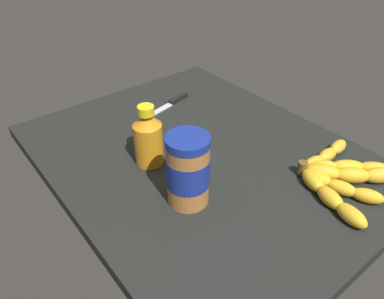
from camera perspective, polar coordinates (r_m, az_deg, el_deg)
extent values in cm
cube|color=black|center=(85.91, 1.55, -1.44)|extent=(81.06, 63.75, 3.02)
ellipsoid|color=gold|center=(78.89, 18.42, -4.66)|extent=(7.39, 5.30, 3.15)
ellipsoid|color=gold|center=(76.02, 20.80, -7.04)|extent=(7.29, 4.73, 3.15)
ellipsoid|color=gold|center=(73.77, 23.68, -9.43)|extent=(7.10, 4.10, 3.15)
ellipsoid|color=gold|center=(80.26, 19.19, -4.19)|extent=(6.42, 3.45, 2.87)
ellipsoid|color=gold|center=(79.33, 22.37, -5.58)|extent=(6.74, 4.54, 2.87)
ellipsoid|color=gold|center=(79.47, 25.80, -6.57)|extent=(6.80, 5.45, 2.87)
ellipsoid|color=gold|center=(81.70, 19.89, -3.31)|extent=(7.93, 6.95, 3.47)
ellipsoid|color=gold|center=(82.99, 23.79, -3.71)|extent=(7.52, 7.62, 3.47)
ellipsoid|color=gold|center=(85.50, 27.32, -3.59)|extent=(6.80, 7.97, 3.47)
ellipsoid|color=gold|center=(83.17, 19.61, -2.64)|extent=(6.44, 7.74, 3.10)
ellipsoid|color=gold|center=(85.38, 23.21, -2.50)|extent=(7.10, 7.43, 3.10)
ellipsoid|color=gold|center=(87.22, 26.80, -2.75)|extent=(7.55, 6.91, 3.10)
ellipsoid|color=gold|center=(84.11, 18.55, -2.00)|extent=(3.32, 6.12, 2.88)
ellipsoid|color=gold|center=(87.52, 20.41, -0.84)|extent=(3.02, 5.99, 2.88)
ellipsoid|color=gold|center=(91.20, 21.88, 0.37)|extent=(3.59, 6.23, 2.88)
cylinder|color=brown|center=(81.29, 16.86, -2.76)|extent=(2.00, 2.00, 3.00)
cylinder|color=#B27238|center=(68.71, -0.63, -3.79)|extent=(8.11, 8.11, 13.22)
cylinder|color=navy|center=(68.29, -0.64, -3.36)|extent=(8.27, 8.27, 5.95)
cylinder|color=navy|center=(64.27, -0.67, 1.33)|extent=(8.26, 8.26, 1.60)
cylinder|color=orange|center=(80.28, -6.81, 0.88)|extent=(6.34, 6.34, 9.67)
cone|color=orange|center=(76.98, -7.12, 4.64)|extent=(6.34, 6.34, 2.60)
cylinder|color=yellow|center=(75.86, -7.25, 6.10)|extent=(3.51, 3.51, 1.91)
cube|color=silver|center=(101.77, -5.48, 6.03)|extent=(4.06, 11.07, 0.50)
cube|color=black|center=(107.35, -2.15, 8.02)|extent=(3.04, 7.18, 1.20)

